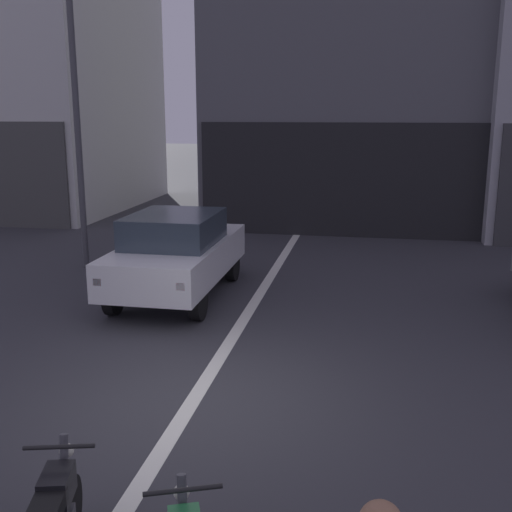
# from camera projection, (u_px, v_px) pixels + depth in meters

# --- Properties ---
(ground_plane) EXTENTS (120.00, 120.00, 0.00)m
(ground_plane) POSITION_uv_depth(u_px,v_px,m) (193.00, 400.00, 7.67)
(ground_plane) COLOR #333338
(lane_centre_line) EXTENTS (0.20, 18.00, 0.01)m
(lane_centre_line) POSITION_uv_depth(u_px,v_px,m) (271.00, 276.00, 13.42)
(lane_centre_line) COLOR silver
(lane_centre_line) RESTS_ON ground
(building_mid_block) EXTENTS (8.24, 7.86, 14.00)m
(building_mid_block) POSITION_uv_depth(u_px,v_px,m) (350.00, 0.00, 19.90)
(building_mid_block) COLOR #56565B
(building_mid_block) RESTS_ON ground
(car_white_crossing_near) EXTENTS (1.78, 4.11, 1.64)m
(car_white_crossing_near) POSITION_uv_depth(u_px,v_px,m) (177.00, 252.00, 11.78)
(car_white_crossing_near) COLOR black
(car_white_crossing_near) RESTS_ON ground
(street_lamp) EXTENTS (0.36, 0.36, 7.02)m
(street_lamp) POSITION_uv_depth(u_px,v_px,m) (74.00, 75.00, 13.25)
(street_lamp) COLOR #47474C
(street_lamp) RESTS_ON ground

